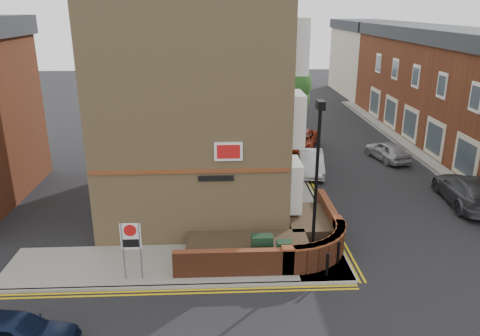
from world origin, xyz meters
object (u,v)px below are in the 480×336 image
at_px(lamppost, 316,185).
at_px(utility_cabinet_large, 262,250).
at_px(navy_hatchback, 15,334).
at_px(silver_car_near, 311,162).
at_px(zone_sign, 131,241).

xyz_separation_m(lamppost, utility_cabinet_large, (-1.90, 0.10, -2.62)).
xyz_separation_m(utility_cabinet_large, navy_hatchback, (-7.46, -4.30, -0.11)).
bearing_deg(navy_hatchback, silver_car_near, -29.82).
xyz_separation_m(lamppost, zone_sign, (-6.60, -0.70, -1.70)).
distance_m(lamppost, zone_sign, 6.85).
height_order(utility_cabinet_large, zone_sign, zone_sign).
height_order(utility_cabinet_large, silver_car_near, utility_cabinet_large).
relative_size(utility_cabinet_large, navy_hatchback, 0.34).
bearing_deg(navy_hatchback, zone_sign, -30.58).
bearing_deg(silver_car_near, lamppost, -93.09).
height_order(zone_sign, navy_hatchback, zone_sign).
bearing_deg(zone_sign, silver_car_near, 52.74).
distance_m(zone_sign, silver_car_near, 14.24).
xyz_separation_m(utility_cabinet_large, silver_car_near, (3.90, 10.50, -0.07)).
relative_size(lamppost, utility_cabinet_large, 5.25).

